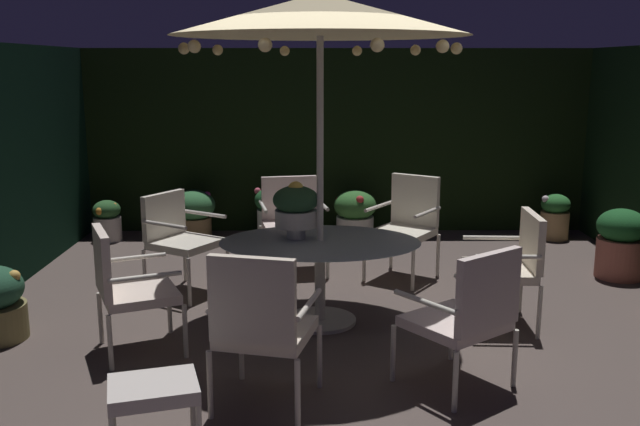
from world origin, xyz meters
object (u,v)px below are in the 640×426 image
patio_umbrella (320,15)px  potted_plant_left_near (272,211)px  patio_chair_north (407,220)px  patio_chair_southeast (125,283)px  patio_chair_northeast (292,217)px  patio_chair_west (511,260)px  patio_chair_south (261,321)px  ottoman_footrest (153,392)px  patio_dining_table (320,256)px  potted_plant_left_far (621,242)px  patio_chair_east (178,234)px  patio_chair_southwest (468,311)px  potted_plant_right_near (193,212)px  potted_plant_back_center (555,216)px  potted_plant_right_far (107,220)px  potted_plant_front_corner (355,213)px  centerpiece_planter (296,206)px

patio_umbrella → potted_plant_left_near: 3.64m
patio_chair_north → patio_chair_southeast: 3.06m
patio_chair_northeast → patio_chair_west: size_ratio=1.02×
potted_plant_left_near → patio_chair_south: bearing=-87.5°
ottoman_footrest → patio_dining_table: bearing=65.2°
patio_chair_southeast → potted_plant_left_far: (4.53, 1.88, -0.18)m
patio_chair_southeast → patio_chair_east: bearing=85.6°
patio_chair_east → patio_chair_southwest: (2.31, -2.10, -0.02)m
patio_chair_northeast → potted_plant_right_near: 1.92m
potted_plant_back_center → patio_chair_southwest: bearing=-115.6°
patio_chair_south → potted_plant_left_far: size_ratio=1.47×
patio_umbrella → potted_plant_right_far: (-2.61, 2.82, -2.26)m
patio_chair_northeast → patio_chair_west: bearing=-41.2°
patio_umbrella → potted_plant_left_near: size_ratio=4.20×
patio_dining_table → potted_plant_right_near: 3.37m
potted_plant_front_corner → patio_chair_west: bearing=-69.6°
patio_chair_west → potted_plant_back_center: (1.38, 2.96, -0.27)m
patio_chair_east → potted_plant_right_near: size_ratio=1.55×
centerpiece_planter → potted_plant_front_corner: bearing=77.0°
patio_chair_southeast → patio_chair_west: (3.04, 0.56, 0.01)m
patio_umbrella → patio_chair_south: patio_umbrella is taller
patio_chair_southwest → patio_chair_west: 1.35m
patio_chair_northeast → potted_plant_left_far: patio_chair_northeast is taller
patio_chair_southeast → patio_chair_southwest: 2.50m
potted_plant_front_corner → potted_plant_back_center: bearing=-1.1°
patio_chair_northeast → patio_chair_east: patio_chair_northeast is taller
potted_plant_front_corner → patio_chair_east: bearing=-130.7°
potted_plant_left_far → patio_chair_southeast: bearing=-157.4°
patio_chair_north → potted_plant_left_near: size_ratio=1.57×
patio_chair_south → potted_plant_left_near: patio_chair_south is taller
potted_plant_left_far → ottoman_footrest: bearing=-140.7°
patio_chair_west → potted_plant_left_near: size_ratio=1.45×
potted_plant_front_corner → potted_plant_right_near: bearing=179.1°
patio_dining_table → patio_chair_north: size_ratio=1.62×
patio_chair_northeast → potted_plant_back_center: (3.25, 1.33, -0.28)m
ottoman_footrest → potted_plant_right_far: (-1.66, 4.86, -0.10)m
patio_chair_southwest → potted_plant_right_near: size_ratio=1.61×
patio_chair_north → potted_plant_back_center: 2.61m
patio_chair_south → ottoman_footrest: (-0.56, -0.49, -0.23)m
patio_umbrella → potted_plant_right_far: 4.46m
potted_plant_back_center → patio_chair_north: bearing=-142.6°
patio_chair_southeast → potted_plant_back_center: patio_chair_southeast is taller
potted_plant_right_near → patio_chair_west: bearing=-44.0°
patio_dining_table → potted_plant_right_near: patio_dining_table is taller
patio_chair_northeast → potted_plant_right_far: size_ratio=1.92×
patio_chair_north → patio_chair_west: patio_chair_north is taller
potted_plant_left_far → potted_plant_front_corner: bearing=147.1°
potted_plant_left_near → patio_dining_table: bearing=-78.8°
patio_dining_table → ottoman_footrest: 2.26m
patio_umbrella → patio_chair_southwest: size_ratio=2.80×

